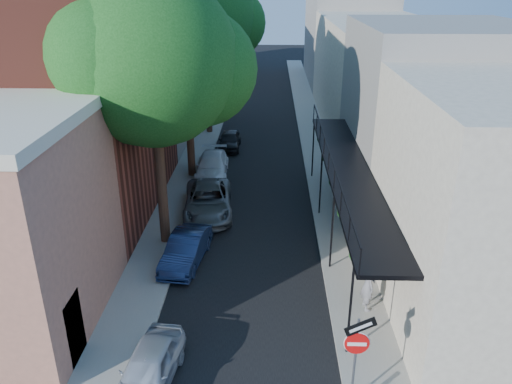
# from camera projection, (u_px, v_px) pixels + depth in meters

# --- Properties ---
(road_surface) EXTENTS (6.00, 64.00, 0.01)m
(road_surface) POSITION_uv_depth(u_px,v_px,m) (260.00, 123.00, 40.60)
(road_surface) COLOR black
(road_surface) RESTS_ON ground
(sidewalk_left) EXTENTS (2.00, 64.00, 0.12)m
(sidewalk_left) POSITION_uv_depth(u_px,v_px,m) (211.00, 121.00, 40.69)
(sidewalk_left) COLOR gray
(sidewalk_left) RESTS_ON ground
(sidewalk_right) EXTENTS (2.00, 64.00, 0.12)m
(sidewalk_right) POSITION_uv_depth(u_px,v_px,m) (310.00, 122.00, 40.47)
(sidewalk_right) COLOR gray
(sidewalk_right) RESTS_ON ground
(buildings_left) EXTENTS (10.10, 59.10, 12.00)m
(buildings_left) POSITION_uv_depth(u_px,v_px,m) (138.00, 63.00, 37.75)
(buildings_left) COLOR tan
(buildings_left) RESTS_ON ground
(buildings_right) EXTENTS (9.80, 55.00, 10.00)m
(buildings_right) POSITION_uv_depth(u_px,v_px,m) (378.00, 69.00, 38.12)
(buildings_right) COLOR beige
(buildings_right) RESTS_ON ground
(sign_post) EXTENTS (0.89, 0.17, 2.99)m
(sign_post) POSITION_uv_depth(u_px,v_px,m) (357.00, 347.00, 13.09)
(sign_post) COLOR #595B60
(sign_post) RESTS_ON ground
(oak_near) EXTENTS (7.48, 6.80, 11.42)m
(oak_near) POSITION_uv_depth(u_px,v_px,m) (164.00, 62.00, 19.46)
(oak_near) COLOR #372216
(oak_near) RESTS_ON ground
(oak_mid) EXTENTS (6.60, 6.00, 10.20)m
(oak_mid) POSITION_uv_depth(u_px,v_px,m) (193.00, 54.00, 27.09)
(oak_mid) COLOR #372216
(oak_mid) RESTS_ON ground
(oak_far) EXTENTS (7.70, 7.00, 11.90)m
(oak_far) POSITION_uv_depth(u_px,v_px,m) (212.00, 18.00, 34.90)
(oak_far) COLOR #372216
(oak_far) RESTS_ON ground
(parked_car_a) EXTENTS (1.84, 3.69, 1.21)m
(parked_car_a) POSITION_uv_depth(u_px,v_px,m) (149.00, 369.00, 14.34)
(parked_car_a) COLOR #9EA4AF
(parked_car_a) RESTS_ON ground
(parked_car_b) EXTENTS (1.82, 3.93, 1.25)m
(parked_car_b) POSITION_uv_depth(u_px,v_px,m) (186.00, 249.00, 20.54)
(parked_car_b) COLOR #162447
(parked_car_b) RESTS_ON ground
(parked_car_c) EXTENTS (2.79, 5.22, 1.40)m
(parked_car_c) POSITION_uv_depth(u_px,v_px,m) (208.00, 201.00, 24.82)
(parked_car_c) COLOR slate
(parked_car_c) RESTS_ON ground
(parked_car_d) EXTENTS (1.99, 4.56, 1.31)m
(parked_car_d) POSITION_uv_depth(u_px,v_px,m) (212.00, 166.00, 29.48)
(parked_car_d) COLOR white
(parked_car_d) RESTS_ON ground
(parked_car_e) EXTENTS (1.42, 3.52, 1.20)m
(parked_car_e) POSITION_uv_depth(u_px,v_px,m) (230.00, 140.00, 34.29)
(parked_car_e) COLOR black
(parked_car_e) RESTS_ON ground
(pedestrian) EXTENTS (0.54, 0.76, 1.95)m
(pedestrian) POSITION_uv_depth(u_px,v_px,m) (368.00, 285.00, 17.38)
(pedestrian) COLOR slate
(pedestrian) RESTS_ON sidewalk_right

